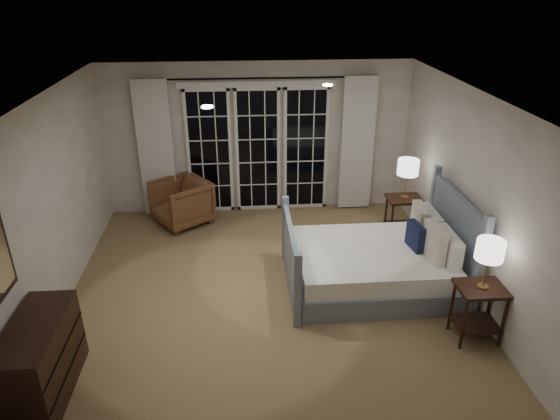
{
  "coord_description": "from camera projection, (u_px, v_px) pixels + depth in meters",
  "views": [
    {
      "loc": [
        -0.26,
        -5.45,
        3.7
      ],
      "look_at": [
        0.18,
        0.14,
        1.05
      ],
      "focal_mm": 32.0,
      "sensor_mm": 36.0,
      "label": 1
    }
  ],
  "objects": [
    {
      "name": "floor",
      "position": [
        267.0,
        288.0,
        6.51
      ],
      "size": [
        5.0,
        5.0,
        0.0
      ],
      "primitive_type": "plane",
      "color": "olive",
      "rests_on": "ground"
    },
    {
      "name": "ceiling",
      "position": [
        264.0,
        96.0,
        5.44
      ],
      "size": [
        5.0,
        5.0,
        0.0
      ],
      "primitive_type": "plane",
      "rotation": [
        3.14,
        0.0,
        0.0
      ],
      "color": "silver",
      "rests_on": "wall_back"
    },
    {
      "name": "wall_left",
      "position": [
        51.0,
        207.0,
        5.8
      ],
      "size": [
        0.02,
        5.0,
        2.5
      ],
      "primitive_type": "cube",
      "color": "silver",
      "rests_on": "floor"
    },
    {
      "name": "wall_right",
      "position": [
        468.0,
        194.0,
        6.16
      ],
      "size": [
        0.02,
        5.0,
        2.5
      ],
      "primitive_type": "cube",
      "color": "silver",
      "rests_on": "floor"
    },
    {
      "name": "wall_back",
      "position": [
        258.0,
        139.0,
        8.23
      ],
      "size": [
        5.0,
        0.02,
        2.5
      ],
      "primitive_type": "cube",
      "color": "silver",
      "rests_on": "floor"
    },
    {
      "name": "wall_front",
      "position": [
        284.0,
        337.0,
        3.72
      ],
      "size": [
        5.0,
        0.02,
        2.5
      ],
      "primitive_type": "cube",
      "color": "silver",
      "rests_on": "floor"
    },
    {
      "name": "french_doors",
      "position": [
        258.0,
        149.0,
        8.26
      ],
      "size": [
        2.5,
        0.04,
        2.2
      ],
      "color": "black",
      "rests_on": "wall_back"
    },
    {
      "name": "curtain_rod",
      "position": [
        257.0,
        78.0,
        7.71
      ],
      "size": [
        3.5,
        0.03,
        0.03
      ],
      "primitive_type": "cylinder",
      "rotation": [
        0.0,
        1.57,
        0.0
      ],
      "color": "black",
      "rests_on": "wall_back"
    },
    {
      "name": "curtain_left",
      "position": [
        156.0,
        149.0,
        8.05
      ],
      "size": [
        0.55,
        0.1,
        2.25
      ],
      "primitive_type": "cube",
      "color": "white",
      "rests_on": "curtain_rod"
    },
    {
      "name": "curtain_right",
      "position": [
        357.0,
        144.0,
        8.28
      ],
      "size": [
        0.55,
        0.1,
        2.25
      ],
      "primitive_type": "cube",
      "color": "white",
      "rests_on": "curtain_rod"
    },
    {
      "name": "downlight_a",
      "position": [
        328.0,
        85.0,
        6.04
      ],
      "size": [
        0.12,
        0.12,
        0.01
      ],
      "primitive_type": "cylinder",
      "color": "white",
      "rests_on": "ceiling"
    },
    {
      "name": "downlight_b",
      "position": [
        207.0,
        107.0,
        5.04
      ],
      "size": [
        0.12,
        0.12,
        0.01
      ],
      "primitive_type": "cylinder",
      "color": "white",
      "rests_on": "ceiling"
    },
    {
      "name": "bed",
      "position": [
        376.0,
        263.0,
        6.45
      ],
      "size": [
        2.15,
        1.54,
        1.25
      ],
      "color": "gray",
      "rests_on": "floor"
    },
    {
      "name": "nightstand_left",
      "position": [
        479.0,
        305.0,
        5.43
      ],
      "size": [
        0.52,
        0.42,
        0.67
      ],
      "color": "black",
      "rests_on": "floor"
    },
    {
      "name": "nightstand_right",
      "position": [
        403.0,
        211.0,
        7.6
      ],
      "size": [
        0.51,
        0.41,
        0.66
      ],
      "color": "black",
      "rests_on": "floor"
    },
    {
      "name": "lamp_left",
      "position": [
        490.0,
        251.0,
        5.14
      ],
      "size": [
        0.29,
        0.29,
        0.56
      ],
      "color": "#AD7F45",
      "rests_on": "nightstand_left"
    },
    {
      "name": "lamp_right",
      "position": [
        408.0,
        168.0,
        7.3
      ],
      "size": [
        0.31,
        0.31,
        0.6
      ],
      "color": "#AD7F45",
      "rests_on": "nightstand_right"
    },
    {
      "name": "armchair",
      "position": [
        182.0,
        202.0,
        8.06
      ],
      "size": [
        1.12,
        1.11,
        0.74
      ],
      "primitive_type": "imported",
      "rotation": [
        0.0,
        0.0,
        -0.95
      ],
      "color": "brown",
      "rests_on": "floor"
    },
    {
      "name": "dresser",
      "position": [
        41.0,
        360.0,
        4.72
      ],
      "size": [
        0.48,
        1.13,
        0.8
      ],
      "color": "black",
      "rests_on": "floor"
    }
  ]
}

